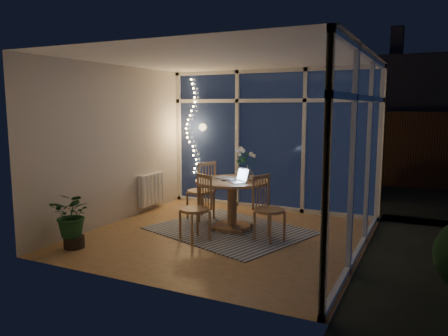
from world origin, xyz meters
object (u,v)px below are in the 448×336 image
(chair_right, at_px, (270,209))
(chair_front, at_px, (195,208))
(dining_table, at_px, (232,205))
(flower_vase, at_px, (248,171))
(chair_left, at_px, (200,190))
(potted_plant, at_px, (73,221))
(laptop, at_px, (236,175))

(chair_right, bearing_deg, chair_front, 136.80)
(dining_table, distance_m, flower_vase, 0.60)
(chair_right, bearing_deg, chair_left, 88.71)
(chair_right, distance_m, flower_vase, 0.98)
(chair_right, distance_m, potted_plant, 2.73)
(dining_table, relative_size, laptop, 3.69)
(flower_vase, distance_m, potted_plant, 2.74)
(chair_front, height_order, flower_vase, flower_vase)
(chair_front, bearing_deg, flower_vase, 97.47)
(chair_right, relative_size, laptop, 3.06)
(flower_vase, bearing_deg, chair_left, 179.56)
(chair_front, bearing_deg, dining_table, 99.17)
(chair_left, xyz_separation_m, chair_right, (1.49, -0.65, -0.03))
(dining_table, xyz_separation_m, potted_plant, (-1.57, -1.78, -0.01))
(chair_front, bearing_deg, potted_plant, -116.92)
(chair_right, height_order, potted_plant, chair_right)
(chair_front, xyz_separation_m, laptop, (0.37, 0.62, 0.42))
(chair_left, relative_size, chair_front, 1.06)
(chair_left, bearing_deg, dining_table, 88.78)
(dining_table, height_order, laptop, laptop)
(laptop, bearing_deg, potted_plant, -99.22)
(chair_front, bearing_deg, chair_left, 141.02)
(chair_right, bearing_deg, flower_vase, 65.84)
(laptop, bearing_deg, chair_right, 21.19)
(chair_front, relative_size, flower_vase, 4.61)
(chair_right, bearing_deg, laptop, 96.34)
(potted_plant, bearing_deg, chair_right, 32.13)
(chair_left, distance_m, chair_right, 1.62)
(chair_right, xyz_separation_m, laptop, (-0.60, 0.17, 0.42))
(chair_right, bearing_deg, potted_plant, 144.49)
(laptop, bearing_deg, chair_left, -171.21)
(potted_plant, bearing_deg, laptop, 43.58)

